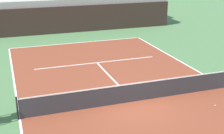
{
  "coord_description": "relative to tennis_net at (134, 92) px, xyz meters",
  "views": [
    {
      "loc": [
        -5.69,
        -13.05,
        6.74
      ],
      "look_at": [
        -0.45,
        2.0,
        1.2
      ],
      "focal_mm": 50.92,
      "sensor_mm": 36.0,
      "label": 1
    }
  ],
  "objects": [
    {
      "name": "ground_plane",
      "position": [
        0.0,
        0.0,
        -0.51
      ],
      "size": [
        80.0,
        80.0,
        0.0
      ],
      "primitive_type": "plane",
      "color": "#477042"
    },
    {
      "name": "court_surface",
      "position": [
        0.0,
        0.0,
        -0.5
      ],
      "size": [
        11.0,
        24.0,
        0.01
      ],
      "primitive_type": "cube",
      "color": "brown",
      "rests_on": "ground_plane"
    },
    {
      "name": "baseline_far",
      "position": [
        0.0,
        11.95,
        -0.5
      ],
      "size": [
        11.0,
        0.1,
        0.0
      ],
      "primitive_type": "cube",
      "color": "white",
      "rests_on": "court_surface"
    },
    {
      "name": "sideline_left",
      "position": [
        -5.45,
        0.0,
        -0.5
      ],
      "size": [
        0.1,
        24.0,
        0.0
      ],
      "primitive_type": "cube",
      "color": "white",
      "rests_on": "court_surface"
    },
    {
      "name": "service_line_far",
      "position": [
        0.0,
        6.4,
        -0.5
      ],
      "size": [
        8.26,
        0.1,
        0.0
      ],
      "primitive_type": "cube",
      "color": "white",
      "rests_on": "court_surface"
    },
    {
      "name": "centre_service_line",
      "position": [
        0.0,
        3.2,
        -0.5
      ],
      "size": [
        0.1,
        6.4,
        0.0
      ],
      "primitive_type": "cube",
      "color": "white",
      "rests_on": "court_surface"
    },
    {
      "name": "back_wall",
      "position": [
        0.0,
        15.94,
        0.73
      ],
      "size": [
        20.73,
        0.3,
        2.47
      ],
      "primitive_type": "cube",
      "color": "#33231E",
      "rests_on": "ground_plane"
    },
    {
      "name": "stands_tier_lower",
      "position": [
        0.0,
        17.29,
        1.01
      ],
      "size": [
        20.73,
        2.4,
        3.04
      ],
      "primitive_type": "cube",
      "color": "#9E9E99",
      "rests_on": "ground_plane"
    },
    {
      "name": "stands_tier_upper",
      "position": [
        0.0,
        19.69,
        1.4
      ],
      "size": [
        20.73,
        2.4,
        3.82
      ],
      "primitive_type": "cube",
      "color": "#9E9E99",
      "rests_on": "ground_plane"
    },
    {
      "name": "tennis_net",
      "position": [
        0.0,
        0.0,
        0.0
      ],
      "size": [
        11.08,
        0.08,
        1.07
      ],
      "color": "black",
      "rests_on": "court_surface"
    },
    {
      "name": "tennis_ball_0",
      "position": [
        3.46,
        -1.76,
        -0.47
      ],
      "size": [
        0.07,
        0.07,
        0.07
      ],
      "primitive_type": "sphere",
      "color": "#CCE033",
      "rests_on": "court_surface"
    }
  ]
}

